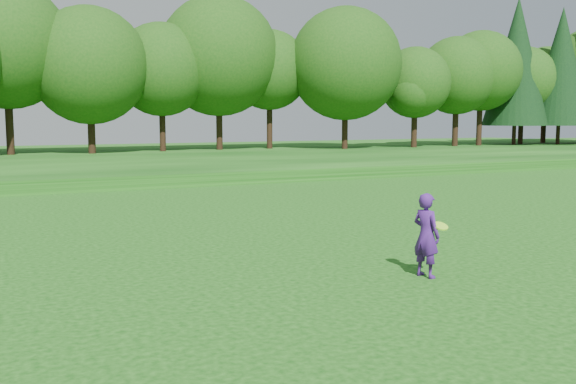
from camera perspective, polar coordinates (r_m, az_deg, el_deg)
name	(u,v)px	position (r m, az deg, el deg)	size (l,w,h in m)	color
ground	(357,310)	(10.51, 6.17, -10.42)	(140.00, 140.00, 0.00)	#0E400C
berm	(67,162)	(42.90, -19.02, 2.51)	(130.00, 30.00, 0.60)	#0E400C
walking_path	(111,188)	(29.14, -15.44, 0.33)	(130.00, 1.60, 0.04)	gray
treeline	(55,43)	(47.05, -20.02, 12.32)	(104.00, 7.00, 15.00)	#174710
woman	(426,235)	(12.68, 12.19, -3.77)	(0.58, 0.67, 1.64)	#471A79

